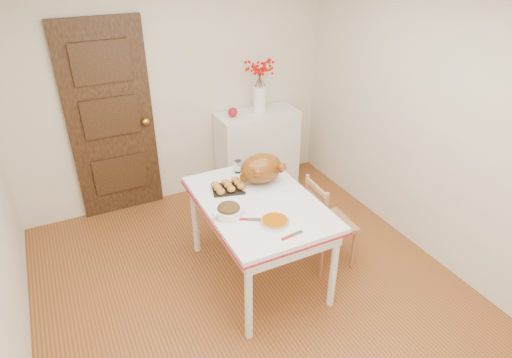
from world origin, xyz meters
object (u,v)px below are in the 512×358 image
kitchen_table (259,240)px  turkey_platter (261,170)px  sideboard (257,150)px  pumpkin_pie (275,221)px  chair_oak (330,222)px

kitchen_table → turkey_platter: turkey_platter is taller
sideboard → turkey_platter: bearing=-115.2°
kitchen_table → turkey_platter: bearing=59.0°
sideboard → pumpkin_pie: sideboard is taller
sideboard → pumpkin_pie: (-0.77, -1.83, 0.35)m
chair_oak → turkey_platter: size_ratio=2.00×
kitchen_table → turkey_platter: size_ratio=3.03×
sideboard → pumpkin_pie: 2.02m
turkey_platter → pumpkin_pie: 0.62m
pumpkin_pie → kitchen_table: bearing=83.9°
pumpkin_pie → turkey_platter: bearing=72.8°
sideboard → kitchen_table: (-0.73, -1.49, -0.07)m
kitchen_table → pumpkin_pie: bearing=-96.1°
sideboard → turkey_platter: size_ratio=2.13×
sideboard → pumpkin_pie: size_ratio=4.21×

